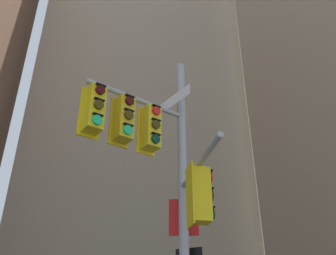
# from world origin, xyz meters

# --- Properties ---
(building_mid_block) EXTENTS (16.13, 16.13, 47.61)m
(building_mid_block) POSITION_xyz_m (1.37, 23.34, 23.80)
(building_mid_block) COLOR tan
(building_mid_block) RESTS_ON ground
(signal_pole_assembly) EXTENTS (2.74, 3.09, 8.41)m
(signal_pole_assembly) POSITION_xyz_m (-0.63, -0.48, 5.14)
(signal_pole_assembly) COLOR #9EA0A3
(signal_pole_assembly) RESTS_ON ground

